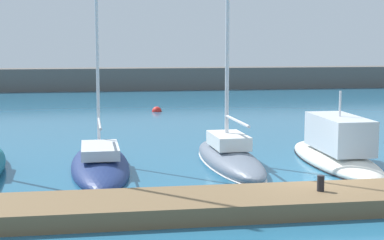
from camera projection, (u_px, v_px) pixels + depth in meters
name	position (u px, v px, depth m)	size (l,w,h in m)	color
ground_plane	(313.00, 188.00, 18.49)	(120.00, 120.00, 0.00)	#236084
dock_pier	(340.00, 199.00, 16.33)	(29.97, 2.38, 0.48)	brown
breakwater_seawall	(168.00, 78.00, 57.61)	(108.00, 2.99, 2.13)	#5B5651
sailboat_navy_second	(100.00, 163.00, 21.34)	(2.25, 7.75, 15.10)	navy
sailboat_slate_third	(229.00, 155.00, 22.07)	(2.08, 7.32, 13.44)	slate
motorboat_ivory_fourth	(336.00, 151.00, 22.14)	(2.16, 7.37, 3.10)	silver
mooring_buoy_red	(157.00, 111.00, 39.13)	(0.65, 0.65, 0.65)	red
dock_bollard	(321.00, 183.00, 16.18)	(0.20, 0.20, 0.44)	black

